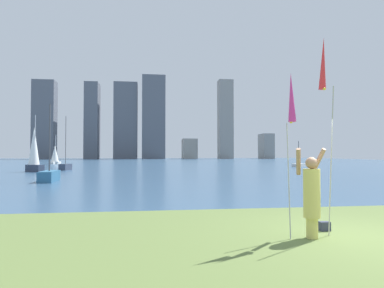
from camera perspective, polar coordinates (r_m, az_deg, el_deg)
name	(u,v)px	position (r m, az deg, el deg)	size (l,w,h in m)	color
ground	(172,164)	(57.98, -3.34, -3.38)	(120.00, 138.00, 0.12)	#5B7038
person	(312,194)	(7.64, 19.36, -7.83)	(0.69, 0.51, 1.89)	#D8CC66
kite_flag_left	(291,101)	(7.37, 16.27, 6.85)	(0.16, 0.36, 3.45)	#B2B2B7
kite_flag_right	(323,69)	(8.33, 21.12, 11.59)	(0.16, 0.55, 4.37)	#B2B2B7
bag	(324,226)	(8.59, 21.25, -12.68)	(0.24, 0.17, 0.21)	#33384C
sailboat_0	(299,165)	(47.56, 17.42, -3.35)	(2.49, 2.35, 3.43)	silver
sailboat_1	(49,175)	(23.40, -22.76, -4.87)	(0.99, 2.89, 4.92)	#2D6084
sailboat_2	(34,150)	(36.09, -24.88, -0.93)	(2.01, 1.79, 5.47)	#333D51
sailboat_3	(65,166)	(38.70, -20.40, -3.53)	(1.05, 1.91, 5.76)	#333D51
sailboat_5	(55,155)	(61.61, -21.94, -1.68)	(1.58, 2.69, 4.87)	silver
skyline_tower_0	(44,120)	(114.41, -23.44, 3.72)	(6.51, 4.93, 24.16)	#565B66
skyline_tower_1	(92,121)	(114.67, -16.34, 3.70)	(4.21, 7.32, 24.38)	#565B66
skyline_tower_2	(126,121)	(114.10, -11.00, 3.79)	(7.50, 6.59, 24.78)	#565B66
skyline_tower_3	(154,118)	(112.63, -6.45, 4.41)	(7.42, 6.58, 27.00)	#565B66
skyline_tower_4	(189,149)	(115.28, -0.42, -0.80)	(4.82, 5.75, 6.67)	gray
skyline_tower_5	(225,119)	(113.80, 5.60, 4.11)	(4.65, 4.03, 26.07)	gray
skyline_tower_6	(266,146)	(117.73, 12.30, -0.37)	(3.68, 6.36, 8.35)	gray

